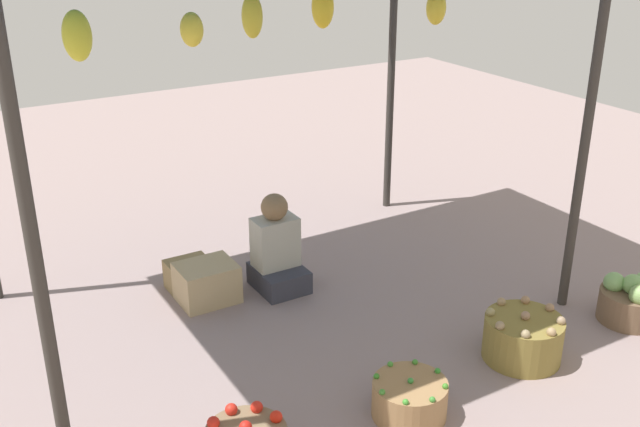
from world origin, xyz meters
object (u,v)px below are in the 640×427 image
(vendor_person, at_px, (277,253))
(basket_cabbages, at_px, (630,301))
(wooden_crate_near_vendor, at_px, (207,283))
(wooden_crate_stacked_rear, at_px, (188,274))
(basket_potatoes, at_px, (523,338))
(basket_green_chilies, at_px, (410,399))

(vendor_person, relative_size, basket_cabbages, 1.79)
(basket_cabbages, xyz_separation_m, wooden_crate_near_vendor, (-2.52, 1.84, -0.00))
(basket_cabbages, xyz_separation_m, wooden_crate_stacked_rear, (-2.57, 2.10, -0.04))
(vendor_person, height_order, basket_potatoes, vendor_person)
(wooden_crate_stacked_rear, bearing_deg, vendor_person, -28.97)
(basket_green_chilies, relative_size, basket_potatoes, 0.86)
(basket_green_chilies, height_order, basket_potatoes, basket_potatoes)
(basket_cabbages, relative_size, wooden_crate_stacked_rear, 1.30)
(basket_cabbages, bearing_deg, basket_green_chilies, -178.47)
(wooden_crate_near_vendor, distance_m, wooden_crate_stacked_rear, 0.27)
(wooden_crate_near_vendor, bearing_deg, basket_green_chilies, -75.49)
(basket_green_chilies, distance_m, basket_cabbages, 2.03)
(vendor_person, distance_m, wooden_crate_near_vendor, 0.59)
(basket_cabbages, relative_size, wooden_crate_near_vendor, 1.00)
(vendor_person, height_order, basket_cabbages, vendor_person)
(basket_cabbages, bearing_deg, wooden_crate_near_vendor, 143.87)
(vendor_person, distance_m, wooden_crate_stacked_rear, 0.72)
(vendor_person, relative_size, wooden_crate_stacked_rear, 2.34)
(basket_cabbages, bearing_deg, basket_potatoes, 177.53)
(basket_green_chilies, bearing_deg, basket_cabbages, 1.53)
(basket_green_chilies, relative_size, wooden_crate_stacked_rear, 1.34)
(basket_potatoes, relative_size, wooden_crate_near_vendor, 1.20)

